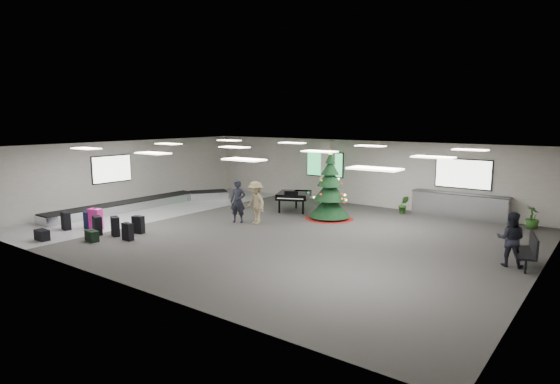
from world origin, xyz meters
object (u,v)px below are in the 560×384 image
Objects in this scene: potted_plant_left at (404,205)px; christmas_tree at (330,195)px; traveler_a at (238,201)px; traveler_b at (256,203)px; potted_plant_right at (532,217)px; traveler_bench at (511,239)px; service_counter at (459,206)px; bench at (528,249)px; baggage_carousel at (144,204)px; pink_suitcase at (95,219)px; grand_piano at (294,196)px.

christmas_tree is at bearing -126.19° from potted_plant_left.
traveler_a is 0.81m from traveler_b.
traveler_a is (-2.67, -2.88, -0.13)m from christmas_tree.
traveler_bench is at bearing -87.33° from potted_plant_right.
traveler_bench is (3.15, -5.94, 0.26)m from service_counter.
service_counter is 6.86m from bench.
christmas_tree is 3.60× the size of potted_plant_left.
christmas_tree is 3.28m from traveler_b.
christmas_tree is at bearing -25.26° from traveler_bench.
traveler_b is (0.78, 0.21, -0.01)m from traveler_a.
service_counter is (12.84, 6.73, 0.33)m from baggage_carousel.
potted_plant_right is (15.73, 6.38, 0.24)m from baggage_carousel.
bench is at bearing 3.14° from baggage_carousel.
pink_suitcase reaches higher than potted_plant_left.
grand_piano is at bearing -155.21° from service_counter.
christmas_tree reaches higher than traveler_a.
bench reaches higher than potted_plant_left.
potted_plant_right is at bearing 8.32° from traveler_a.
traveler_bench is (9.77, -2.88, 0.07)m from grand_piano.
pink_suitcase is at bearing -142.69° from grand_piano.
traveler_a is 1.10× the size of traveler_bench.
grand_piano reaches higher than pink_suitcase.
bench is 0.93× the size of traveler_a.
service_counter is 8.83m from traveler_b.
traveler_a is at bearing -129.66° from potted_plant_left.
baggage_carousel is 14.50m from service_counter.
traveler_b is (4.39, 4.47, 0.47)m from pink_suitcase.
potted_plant_left reaches higher than baggage_carousel.
christmas_tree reaches higher than traveler_b.
traveler_bench is (-0.45, -0.11, 0.25)m from bench.
traveler_b is 9.47m from traveler_bench.
grand_piano is at bearing -150.29° from potted_plant_left.
baggage_carousel is 4.40× the size of grand_piano.
grand_piano is at bearing 168.51° from christmas_tree.
pink_suitcase is 0.51× the size of bench.
potted_plant_right is at bearing 23.31° from christmas_tree.
traveler_b is at bearing -147.71° from potted_plant_right.
bench is (16.45, 0.90, 0.35)m from baggage_carousel.
service_counter is 5.66m from christmas_tree.
bench is at bearing -82.56° from potted_plant_right.
potted_plant_right is (9.98, 6.03, -0.44)m from traveler_a.
christmas_tree is at bearing 148.61° from bench.
traveler_b reaches higher than pink_suitcase.
grand_piano is (4.08, 7.58, 0.32)m from pink_suitcase.
potted_plant_left is (4.81, 5.81, -0.48)m from traveler_a.
traveler_a reaches higher than potted_plant_left.
traveler_bench is (15.99, 0.79, 0.59)m from baggage_carousel.
grand_piano is at bearing 30.58° from baggage_carousel.
service_counter is 4.89× the size of potted_plant_left.
traveler_b is at bearing -125.43° from christmas_tree.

